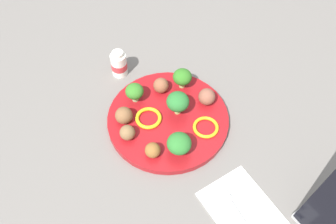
{
  "coord_description": "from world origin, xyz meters",
  "views": [
    {
      "loc": [
        -0.41,
        0.28,
        0.71
      ],
      "look_at": [
        0.0,
        0.0,
        0.04
      ],
      "focal_mm": 39.69,
      "sensor_mm": 36.0,
      "label": 1
    }
  ],
  "objects_px": {
    "meatball_near_rim": "(127,133)",
    "meatball_mid_left": "(207,97)",
    "broccoli_floret_far_rim": "(135,92)",
    "broccoli_floret_front_left": "(179,103)",
    "meatball_front_right": "(161,85)",
    "pepper_ring_back_right": "(148,118)",
    "yogurt_bottle": "(119,64)",
    "pepper_ring_far_rim": "(206,127)",
    "plate": "(168,119)",
    "broccoli_floret_back_left": "(179,144)",
    "fork": "(236,213)",
    "knife": "(250,204)",
    "meatball_front_left": "(153,150)",
    "napkin": "(245,212)",
    "broccoli_floret_near_rim": "(182,77)",
    "meatball_back_left": "(124,115)"
  },
  "relations": [
    {
      "from": "meatball_near_rim",
      "to": "meatball_mid_left",
      "type": "bearing_deg",
      "value": -95.54
    },
    {
      "from": "broccoli_floret_far_rim",
      "to": "meatball_near_rim",
      "type": "height_order",
      "value": "broccoli_floret_far_rim"
    },
    {
      "from": "broccoli_floret_front_left",
      "to": "meatball_front_right",
      "type": "relative_size",
      "value": 1.61
    },
    {
      "from": "pepper_ring_back_right",
      "to": "yogurt_bottle",
      "type": "height_order",
      "value": "yogurt_bottle"
    },
    {
      "from": "pepper_ring_far_rim",
      "to": "plate",
      "type": "bearing_deg",
      "value": 35.86
    },
    {
      "from": "broccoli_floret_back_left",
      "to": "pepper_ring_far_rim",
      "type": "bearing_deg",
      "value": -79.68
    },
    {
      "from": "fork",
      "to": "meatball_mid_left",
      "type": "bearing_deg",
      "value": -25.4
    },
    {
      "from": "broccoli_floret_back_left",
      "to": "knife",
      "type": "relative_size",
      "value": 0.37
    },
    {
      "from": "knife",
      "to": "meatball_near_rim",
      "type": "bearing_deg",
      "value": 24.55
    },
    {
      "from": "fork",
      "to": "yogurt_bottle",
      "type": "xyz_separation_m",
      "value": [
        0.46,
        -0.0,
        0.03
      ]
    },
    {
      "from": "pepper_ring_back_right",
      "to": "meatball_front_left",
      "type": "bearing_deg",
      "value": 153.33
    },
    {
      "from": "pepper_ring_far_rim",
      "to": "yogurt_bottle",
      "type": "relative_size",
      "value": 0.81
    },
    {
      "from": "broccoli_floret_back_left",
      "to": "napkin",
      "type": "relative_size",
      "value": 0.32
    },
    {
      "from": "meatball_near_rim",
      "to": "yogurt_bottle",
      "type": "bearing_deg",
      "value": -24.77
    },
    {
      "from": "plate",
      "to": "yogurt_bottle",
      "type": "distance_m",
      "value": 0.2
    },
    {
      "from": "broccoli_floret_near_rim",
      "to": "fork",
      "type": "height_order",
      "value": "broccoli_floret_near_rim"
    },
    {
      "from": "broccoli_floret_back_left",
      "to": "meatball_mid_left",
      "type": "relative_size",
      "value": 1.35
    },
    {
      "from": "broccoli_floret_back_left",
      "to": "meatball_front_right",
      "type": "distance_m",
      "value": 0.18
    },
    {
      "from": "meatball_front_left",
      "to": "meatball_mid_left",
      "type": "distance_m",
      "value": 0.19
    },
    {
      "from": "meatball_back_left",
      "to": "fork",
      "type": "bearing_deg",
      "value": -167.21
    },
    {
      "from": "meatball_front_right",
      "to": "napkin",
      "type": "xyz_separation_m",
      "value": [
        -0.34,
        0.03,
        -0.03
      ]
    },
    {
      "from": "meatball_mid_left",
      "to": "broccoli_floret_far_rim",
      "type": "bearing_deg",
      "value": 53.33
    },
    {
      "from": "pepper_ring_back_right",
      "to": "meatball_near_rim",
      "type": "bearing_deg",
      "value": 103.43
    },
    {
      "from": "broccoli_floret_far_rim",
      "to": "pepper_ring_back_right",
      "type": "xyz_separation_m",
      "value": [
        -0.07,
        0.0,
        -0.03
      ]
    },
    {
      "from": "broccoli_floret_near_rim",
      "to": "fork",
      "type": "relative_size",
      "value": 0.43
    },
    {
      "from": "meatball_front_left",
      "to": "meatball_back_left",
      "type": "distance_m",
      "value": 0.11
    },
    {
      "from": "yogurt_bottle",
      "to": "meatball_near_rim",
      "type": "bearing_deg",
      "value": 155.23
    },
    {
      "from": "meatball_front_right",
      "to": "fork",
      "type": "height_order",
      "value": "meatball_front_right"
    },
    {
      "from": "broccoli_floret_back_left",
      "to": "meatball_back_left",
      "type": "distance_m",
      "value": 0.15
    },
    {
      "from": "broccoli_floret_back_left",
      "to": "napkin",
      "type": "height_order",
      "value": "broccoli_floret_back_left"
    },
    {
      "from": "plate",
      "to": "napkin",
      "type": "height_order",
      "value": "plate"
    },
    {
      "from": "pepper_ring_far_rim",
      "to": "yogurt_bottle",
      "type": "bearing_deg",
      "value": 14.33
    },
    {
      "from": "broccoli_floret_front_left",
      "to": "napkin",
      "type": "relative_size",
      "value": 0.35
    },
    {
      "from": "plate",
      "to": "broccoli_floret_back_left",
      "type": "bearing_deg",
      "value": 159.96
    },
    {
      "from": "broccoli_floret_back_left",
      "to": "meatball_mid_left",
      "type": "distance_m",
      "value": 0.15
    },
    {
      "from": "broccoli_floret_near_rim",
      "to": "knife",
      "type": "relative_size",
      "value": 0.35
    },
    {
      "from": "broccoli_floret_near_rim",
      "to": "meatball_near_rim",
      "type": "relative_size",
      "value": 1.5
    },
    {
      "from": "knife",
      "to": "broccoli_floret_back_left",
      "type": "bearing_deg",
      "value": 16.41
    },
    {
      "from": "plate",
      "to": "napkin",
      "type": "relative_size",
      "value": 1.65
    },
    {
      "from": "broccoli_floret_front_left",
      "to": "meatball_near_rim",
      "type": "xyz_separation_m",
      "value": [
        0.01,
        0.13,
        -0.02
      ]
    },
    {
      "from": "plate",
      "to": "yogurt_bottle",
      "type": "xyz_separation_m",
      "value": [
        0.2,
        0.02,
        0.02
      ]
    },
    {
      "from": "broccoli_floret_far_rim",
      "to": "meatball_front_right",
      "type": "height_order",
      "value": "broccoli_floret_far_rim"
    },
    {
      "from": "broccoli_floret_far_rim",
      "to": "meatball_front_right",
      "type": "xyz_separation_m",
      "value": [
        -0.01,
        -0.07,
        -0.01
      ]
    },
    {
      "from": "broccoli_floret_near_rim",
      "to": "meatball_back_left",
      "type": "height_order",
      "value": "broccoli_floret_near_rim"
    },
    {
      "from": "yogurt_bottle",
      "to": "knife",
      "type": "bearing_deg",
      "value": -175.68
    },
    {
      "from": "broccoli_floret_back_left",
      "to": "pepper_ring_back_right",
      "type": "height_order",
      "value": "broccoli_floret_back_left"
    },
    {
      "from": "plate",
      "to": "meatball_front_right",
      "type": "xyz_separation_m",
      "value": [
        0.08,
        -0.03,
        0.03
      ]
    },
    {
      "from": "broccoli_floret_front_left",
      "to": "pepper_ring_back_right",
      "type": "bearing_deg",
      "value": 70.1
    },
    {
      "from": "broccoli_floret_near_rim",
      "to": "broccoli_floret_far_rim",
      "type": "relative_size",
      "value": 1.06
    },
    {
      "from": "meatball_front_right",
      "to": "pepper_ring_back_right",
      "type": "distance_m",
      "value": 0.09
    }
  ]
}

